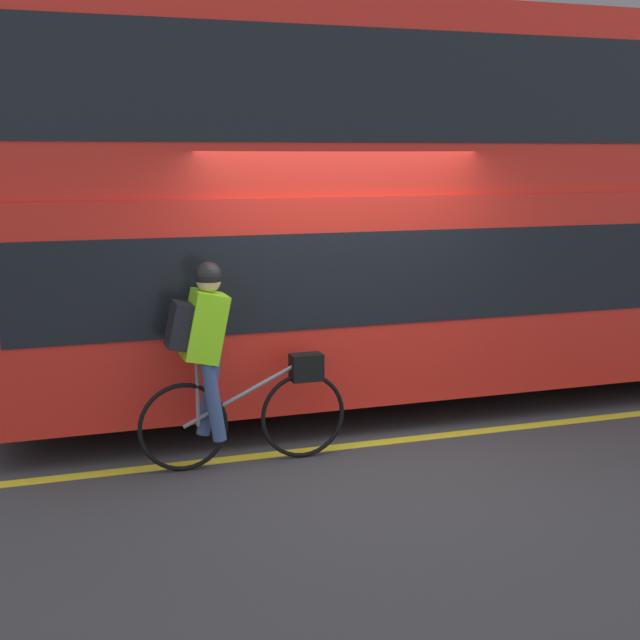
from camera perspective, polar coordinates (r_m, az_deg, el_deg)
ground_plane at (r=7.68m, az=2.10°, el=-8.25°), size 80.00×80.00×0.00m
road_center_line at (r=7.75m, az=1.89°, el=-8.04°), size 50.00×0.14×0.01m
sidewalk_curb at (r=12.55m, az=-6.48°, el=-0.57°), size 60.00×2.05×0.12m
building_facade at (r=13.53m, az=-7.95°, el=16.43°), size 60.00×0.30×7.75m
bus at (r=9.33m, az=7.95°, el=8.09°), size 9.08×2.60×3.78m
cyclist_on_bike at (r=7.06m, az=-6.31°, el=-2.46°), size 1.71×0.32×1.66m
trash_bin at (r=13.97m, az=11.50°, el=2.58°), size 0.46×0.46×0.91m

